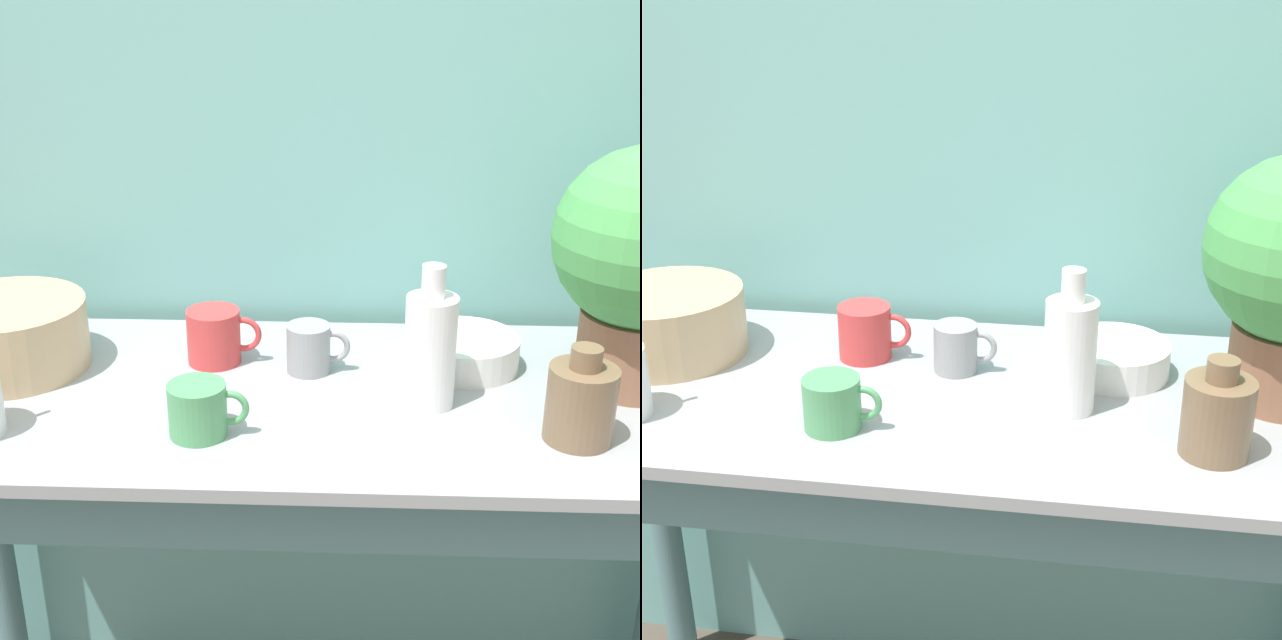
% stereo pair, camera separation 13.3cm
% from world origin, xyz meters
% --- Properties ---
extents(wall_back, '(6.00, 0.05, 2.40)m').
position_xyz_m(wall_back, '(0.00, 0.61, 1.20)').
color(wall_back, '#70ADA8').
rests_on(wall_back, ground_plane).
extents(counter_table, '(1.42, 0.55, 0.82)m').
position_xyz_m(counter_table, '(0.00, 0.25, 0.65)').
color(counter_table, slate).
rests_on(counter_table, ground_plane).
extents(bowl_wash_large, '(0.25, 0.25, 0.11)m').
position_xyz_m(bowl_wash_large, '(-0.51, 0.35, 0.88)').
color(bowl_wash_large, tan).
rests_on(bowl_wash_large, counter_table).
extents(bottle_tall, '(0.08, 0.08, 0.22)m').
position_xyz_m(bottle_tall, '(0.16, 0.25, 0.91)').
color(bottle_tall, white).
rests_on(bottle_tall, counter_table).
extents(bottle_short, '(0.09, 0.09, 0.14)m').
position_xyz_m(bottle_short, '(0.36, 0.15, 0.88)').
color(bottle_short, brown).
rests_on(bottle_short, counter_table).
extents(mug_grey, '(0.10, 0.07, 0.08)m').
position_xyz_m(mug_grey, '(-0.02, 0.35, 0.86)').
color(mug_grey, gray).
rests_on(mug_grey, counter_table).
extents(mug_green, '(0.11, 0.08, 0.08)m').
position_xyz_m(mug_green, '(-0.16, 0.14, 0.86)').
color(mug_green, '#4C935B').
rests_on(mug_green, counter_table).
extents(mug_red, '(0.12, 0.09, 0.09)m').
position_xyz_m(mug_red, '(-0.18, 0.38, 0.87)').
color(mug_red, '#C63838').
rests_on(mug_red, counter_table).
extents(bowl_small_enamel_white, '(0.18, 0.18, 0.05)m').
position_xyz_m(bowl_small_enamel_white, '(0.23, 0.38, 0.85)').
color(bowl_small_enamel_white, silver).
rests_on(bowl_small_enamel_white, counter_table).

